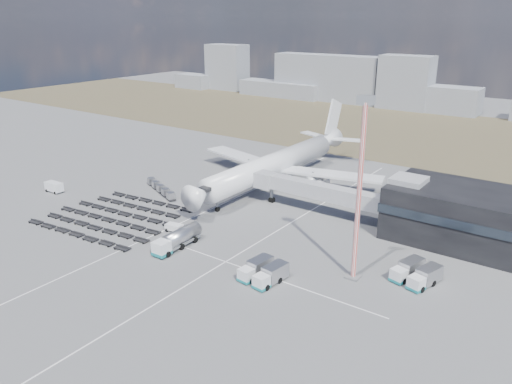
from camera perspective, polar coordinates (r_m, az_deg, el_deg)
The scene contains 16 objects.
ground at distance 100.79m, azimuth -7.70°, elevation -3.75°, with size 420.00×420.00×0.00m, color #565659.
grass_strip at distance 192.13m, azimuth 15.43°, elevation 6.95°, with size 420.00×90.00×0.01m, color #483F2B.
lane_markings at distance 96.96m, azimuth -2.25°, elevation -4.54°, with size 47.12×110.00×0.01m.
terminal at distance 98.27m, azimuth 23.60°, elevation -2.60°, with size 30.40×16.40×11.00m.
jet_bridge at distance 105.47m, azimuth 6.18°, elevation 0.33°, with size 30.30×3.80×7.05m.
airliner at distance 123.00m, azimuth 2.53°, elevation 3.35°, with size 51.59×64.53×17.62m.
skyline at distance 231.45m, azimuth 18.82°, elevation 11.00°, with size 290.67×24.72×24.52m.
fuel_tanker at distance 90.82m, azimuth -8.98°, elevation -5.34°, with size 2.90×10.59×3.40m.
pushback_tug at distance 98.04m, azimuth -9.33°, elevation -4.05°, with size 3.26×1.83×1.47m, color silver.
utility_van at distance 127.16m, azimuth -22.08°, elevation 0.51°, with size 4.57×2.07×2.42m, color silver.
catering_truck at distance 120.56m, azimuth 7.42°, elevation 0.90°, with size 2.99×6.02×2.66m.
service_trucks_near at distance 79.49m, azimuth 0.83°, elevation -9.11°, with size 6.13×7.07×2.61m.
service_trucks_far at distance 82.92m, azimuth 17.81°, elevation -8.85°, with size 6.99×7.74×2.63m.
uld_row at distance 119.90m, azimuth -10.85°, elevation 0.42°, with size 14.47×7.29×1.65m.
baggage_dollies at distance 107.06m, azimuth -15.85°, elevation -2.72°, with size 28.97×24.72×0.71m.
floodlight_mast at distance 76.37m, azimuth 11.71°, elevation -0.00°, with size 2.72×2.24×28.97m.
Camera 1 is at (64.51, -66.61, 39.50)m, focal length 35.00 mm.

